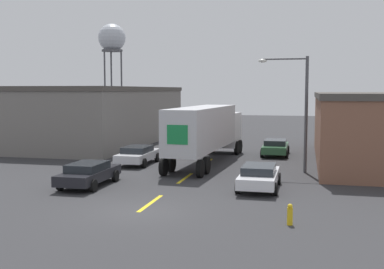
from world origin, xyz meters
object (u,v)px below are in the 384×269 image
(parked_car_right_far, at_px, (275,147))
(water_tower, at_px, (112,39))
(parked_car_left_near, at_px, (89,173))
(street_lamp, at_px, (299,104))
(parked_car_left_far, at_px, (138,154))
(semi_truck, at_px, (207,129))
(parked_car_right_near, at_px, (259,176))
(fire_hydrant, at_px, (290,214))

(parked_car_right_far, height_order, water_tower, water_tower)
(parked_car_right_far, distance_m, water_tower, 51.43)
(parked_car_left_near, distance_m, street_lamp, 13.62)
(parked_car_left_far, relative_size, parked_car_right_far, 1.00)
(semi_truck, relative_size, parked_car_left_near, 2.90)
(water_tower, distance_m, street_lamp, 57.81)
(parked_car_right_near, bearing_deg, parked_car_left_near, -171.62)
(parked_car_left_far, relative_size, water_tower, 0.29)
(fire_hydrant, bearing_deg, water_tower, 118.49)
(semi_truck, distance_m, parked_car_left_near, 10.80)
(water_tower, bearing_deg, semi_truck, -59.83)
(parked_car_right_near, relative_size, parked_car_left_far, 1.00)
(street_lamp, bearing_deg, parked_car_right_far, 104.11)
(street_lamp, xyz_separation_m, fire_hydrant, (-0.09, -12.33, -3.93))
(parked_car_left_near, relative_size, parked_car_right_far, 1.00)
(parked_car_left_near, bearing_deg, parked_car_right_near, 8.38)
(parked_car_right_far, bearing_deg, fire_hydrant, -84.76)
(parked_car_right_near, distance_m, parked_car_left_far, 11.22)
(water_tower, xyz_separation_m, street_lamp, (32.29, -47.00, -9.49))
(parked_car_left_near, height_order, parked_car_left_far, same)
(semi_truck, height_order, street_lamp, street_lamp)
(water_tower, bearing_deg, parked_car_left_near, -68.56)
(water_tower, bearing_deg, parked_car_left_far, -65.31)
(parked_car_left_far, height_order, parked_car_right_far, same)
(street_lamp, relative_size, fire_hydrant, 8.74)
(parked_car_left_far, bearing_deg, semi_truck, 20.63)
(semi_truck, distance_m, fire_hydrant, 16.27)
(parked_car_right_near, distance_m, street_lamp, 7.07)
(parked_car_left_far, bearing_deg, parked_car_right_far, 36.93)
(parked_car_left_near, relative_size, water_tower, 0.29)
(parked_car_right_near, bearing_deg, street_lamp, 71.56)
(parked_car_left_far, distance_m, street_lamp, 11.65)
(parked_car_right_far, distance_m, street_lamp, 8.67)
(parked_car_right_near, relative_size, street_lamp, 0.64)
(parked_car_right_near, height_order, parked_car_right_far, same)
(parked_car_right_near, xyz_separation_m, fire_hydrant, (1.83, -6.58, -0.29))
(street_lamp, height_order, fire_hydrant, street_lamp)
(parked_car_left_far, bearing_deg, parked_car_right_near, -35.62)
(parked_car_right_far, relative_size, water_tower, 0.29)
(parked_car_left_far, bearing_deg, parked_car_left_near, -90.00)
(semi_truck, bearing_deg, parked_car_right_far, 52.25)
(parked_car_right_near, relative_size, water_tower, 0.29)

